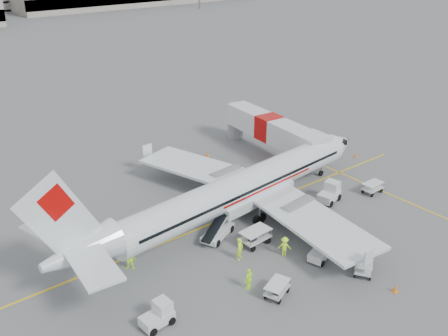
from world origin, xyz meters
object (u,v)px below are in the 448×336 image
at_px(aircraft, 244,166).
at_px(tug_aft, 157,315).
at_px(tug_fore, 329,193).
at_px(jet_bridge, 269,136).
at_px(belt_loader, 218,224).
at_px(tug_mid, 320,251).

relative_size(aircraft, tug_aft, 16.09).
bearing_deg(tug_fore, jet_bridge, 60.70).
relative_size(aircraft, tug_fore, 14.15).
height_order(jet_bridge, belt_loader, jet_bridge).
relative_size(aircraft, tug_mid, 16.93).
distance_m(jet_bridge, tug_fore, 12.36).
xyz_separation_m(belt_loader, tug_aft, (-9.38, -5.86, -0.41)).
bearing_deg(belt_loader, tug_aft, -172.29).
height_order(jet_bridge, tug_aft, jet_bridge).
relative_size(tug_mid, tug_aft, 0.95).
xyz_separation_m(jet_bridge, tug_aft, (-24.59, -16.16, -1.46)).
height_order(aircraft, tug_fore, aircraft).
bearing_deg(belt_loader, aircraft, -2.84).
height_order(belt_loader, tug_fore, belt_loader).
height_order(tug_fore, tug_aft, tug_fore).
relative_size(jet_bridge, belt_loader, 3.82).
xyz_separation_m(tug_fore, tug_aft, (-21.39, -4.30, -0.11)).
xyz_separation_m(aircraft, tug_mid, (0.15, -9.01, -3.96)).
bearing_deg(tug_fore, aircraft, 143.97).
xyz_separation_m(jet_bridge, tug_mid, (-10.96, -17.71, -1.50)).
distance_m(jet_bridge, tug_mid, 20.88).
bearing_deg(aircraft, tug_mid, -94.31).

